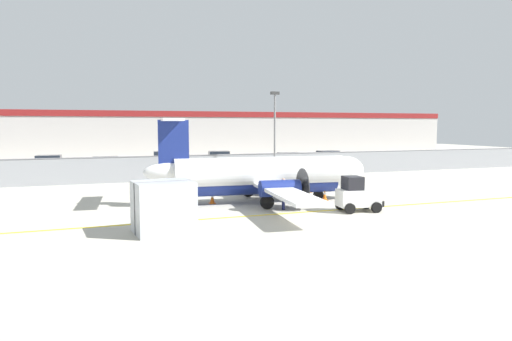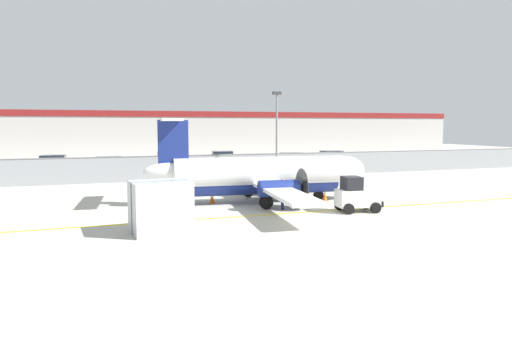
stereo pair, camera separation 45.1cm
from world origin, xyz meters
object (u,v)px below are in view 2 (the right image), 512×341
parked_car_0 (52,163)px  parked_car_5 (331,158)px  traffic_cone_far_right (325,195)px  parked_car_1 (110,165)px  traffic_cone_near_right (212,198)px  parked_car_3 (221,158)px  commuter_airplane (265,175)px  baggage_tug (357,196)px  ground_crew_worker (283,192)px  parked_car_2 (167,159)px  traffic_cone_near_left (309,188)px  parked_car_4 (292,160)px  cargo_container (160,207)px  apron_light_pole (277,128)px  traffic_cone_far_left (162,196)px

parked_car_0 → parked_car_5: bearing=178.8°
traffic_cone_far_right → parked_car_1: (-12.03, 19.24, 0.58)m
traffic_cone_near_right → parked_car_3: (6.50, 23.06, 0.58)m
commuter_airplane → baggage_tug: size_ratio=6.58×
ground_crew_worker → baggage_tug: bearing=-7.3°
parked_car_2 → traffic_cone_near_left: bearing=111.9°
traffic_cone_near_left → traffic_cone_far_right: size_ratio=1.00×
commuter_airplane → traffic_cone_near_left: commuter_airplane is taller
traffic_cone_near_right → parked_car_4: (12.81, 18.07, 0.58)m
parked_car_3 → parked_car_5: bearing=171.7°
parked_car_5 → commuter_airplane: bearing=47.1°
parked_car_5 → parked_car_1: bearing=-1.6°
traffic_cone_far_right → parked_car_5: size_ratio=0.15×
parked_car_2 → parked_car_3: same height
traffic_cone_near_right → ground_crew_worker: bearing=-44.2°
commuter_airplane → parked_car_5: bearing=58.4°
traffic_cone_far_right → parked_car_2: 26.69m
traffic_cone_near_left → parked_car_1: 20.29m
parked_car_1 → parked_car_4: same height
baggage_tug → traffic_cone_far_right: baggage_tug is taller
traffic_cone_far_right → parked_car_3: 24.32m
baggage_tug → parked_car_4: size_ratio=0.58×
parked_car_5 → parked_car_0: bearing=-10.3°
traffic_cone_near_right → traffic_cone_far_right: bearing=-10.6°
parked_car_0 → cargo_container: bearing=106.6°
ground_crew_worker → apron_light_pole: 13.38m
baggage_tug → parked_car_0: 31.99m
commuter_airplane → traffic_cone_far_left: commuter_airplane is taller
traffic_cone_far_left → apron_light_pole: apron_light_pole is taller
traffic_cone_near_left → parked_car_5: parked_car_5 is taller
parked_car_0 → parked_car_3: same height
cargo_container → parked_car_1: (-1.59, 24.32, -0.21)m
ground_crew_worker → parked_car_3: size_ratio=0.39×
parked_car_0 → parked_car_5: size_ratio=0.98×
traffic_cone_near_left → parked_car_3: (-0.75, 20.99, 0.58)m
parked_car_5 → traffic_cone_near_right: bearing=41.1°
traffic_cone_far_left → apron_light_pole: bearing=35.6°
parked_car_1 → parked_car_0: bearing=141.8°
ground_crew_worker → cargo_container: 7.64m
traffic_cone_far_left → parked_car_3: 23.25m
parked_car_1 → parked_car_5: bearing=3.3°
parked_car_3 → apron_light_pole: apron_light_pole is taller
parked_car_0 → ground_crew_worker: bearing=121.7°
parked_car_0 → parked_car_2: same height
cargo_container → parked_car_2: bearing=75.6°
ground_crew_worker → parked_car_1: (-8.52, 21.09, -0.06)m
commuter_airplane → parked_car_0: size_ratio=3.76×
commuter_airplane → traffic_cone_far_right: bearing=-5.5°
traffic_cone_near_right → traffic_cone_far_right: 6.82m
parked_car_1 → parked_car_3: 12.87m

